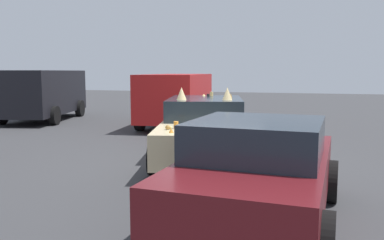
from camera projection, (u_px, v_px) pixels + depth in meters
ground_plane at (204, 159)px, 9.35m from camera, size 60.00×60.00×0.00m
art_car_decorated at (205, 128)px, 9.36m from camera, size 4.98×2.84×1.67m
parked_van_behind_left at (177, 97)px, 15.01m from camera, size 5.22×2.58×1.91m
parked_van_behind_right at (43, 92)px, 16.69m from camera, size 5.32×3.14×2.05m
parked_sedan_row_back_center at (258, 171)px, 5.36m from camera, size 4.02×2.19×1.40m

